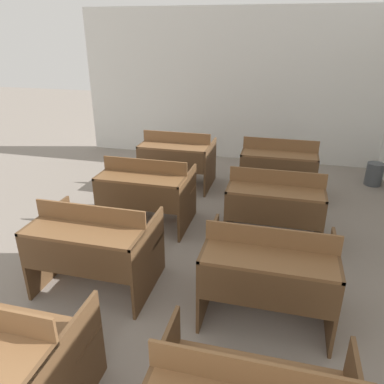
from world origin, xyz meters
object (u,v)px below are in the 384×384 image
at_px(bench_third_left, 147,190).
at_px(wastepaper_bin, 374,174).
at_px(bench_back_right, 278,166).
at_px(bench_second_right, 268,271).
at_px(bench_second_left, 95,245).
at_px(bench_third_right, 275,204).
at_px(bench_back_left, 177,158).

xyz_separation_m(bench_third_left, wastepaper_bin, (3.13, 2.19, -0.29)).
bearing_deg(bench_back_right, bench_second_right, -89.46).
bearing_deg(bench_second_left, bench_third_right, 40.02).
relative_size(bench_third_left, bench_third_right, 1.00).
bearing_deg(bench_back_left, bench_third_right, -40.49).
xyz_separation_m(bench_back_left, bench_back_right, (1.59, -0.00, 0.00)).
xyz_separation_m(bench_second_right, bench_back_right, (-0.03, 2.75, 0.00)).
xyz_separation_m(bench_third_left, bench_third_right, (1.61, 0.00, 0.00)).
bearing_deg(bench_third_left, bench_third_right, 0.17).
distance_m(bench_second_right, bench_third_right, 1.39).
height_order(bench_back_right, wastepaper_bin, bench_back_right).
bearing_deg(bench_third_left, bench_back_right, 40.61).
relative_size(bench_second_right, bench_third_left, 1.00).
relative_size(bench_third_left, wastepaper_bin, 2.92).
bearing_deg(bench_back_left, bench_third_left, -90.24).
xyz_separation_m(bench_third_right, bench_back_right, (-0.01, 1.37, 0.00)).
distance_m(bench_second_left, bench_second_right, 1.64).
xyz_separation_m(bench_second_right, wastepaper_bin, (1.51, 3.58, -0.29)).
bearing_deg(bench_second_left, bench_back_right, 59.42).
height_order(bench_back_left, bench_back_right, same).
height_order(bench_second_right, bench_third_left, same).
height_order(bench_second_right, bench_back_left, same).
bearing_deg(bench_third_right, bench_back_left, 139.51).
distance_m(bench_second_right, bench_third_left, 2.13).
height_order(bench_second_left, wastepaper_bin, bench_second_left).
bearing_deg(wastepaper_bin, bench_back_left, -165.35).
bearing_deg(bench_second_left, bench_second_right, -0.72).
bearing_deg(wastepaper_bin, bench_third_right, -124.82).
relative_size(bench_second_left, wastepaper_bin, 2.92).
height_order(bench_third_right, bench_back_right, same).
xyz_separation_m(bench_second_right, bench_back_left, (-1.62, 2.76, 0.00)).
height_order(bench_second_left, bench_back_right, same).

